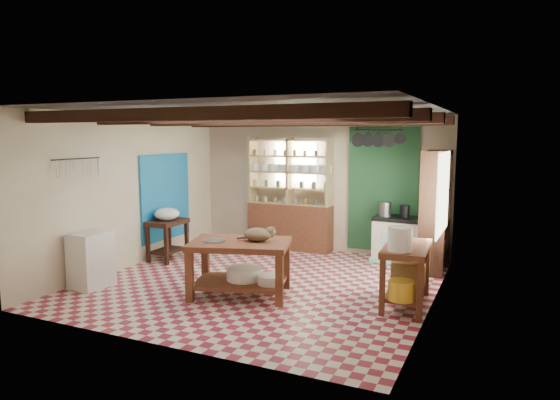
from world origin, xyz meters
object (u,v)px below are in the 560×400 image
at_px(work_table, 240,268).
at_px(right_counter, 406,275).
at_px(prep_table, 168,240).
at_px(white_cabinet, 91,260).
at_px(cat, 258,234).
at_px(stove, 398,240).

bearing_deg(work_table, right_counter, -3.26).
xyz_separation_m(prep_table, right_counter, (4.38, -0.67, 0.04)).
xyz_separation_m(work_table, white_cabinet, (-2.19, -0.59, 0.02)).
xyz_separation_m(right_counter, cat, (-1.98, -0.42, 0.46)).
bearing_deg(cat, white_cabinet, 169.29).
xyz_separation_m(white_cabinet, right_counter, (4.40, 1.13, -0.01)).
bearing_deg(prep_table, stove, 21.35).
xyz_separation_m(stove, right_counter, (0.56, -2.25, -0.00)).
height_order(work_table, prep_table, work_table).
bearing_deg(stove, work_table, -117.93).
bearing_deg(stove, right_counter, -73.42).
xyz_separation_m(work_table, prep_table, (-2.17, 1.21, -0.02)).
bearing_deg(white_cabinet, work_table, 19.10).
height_order(stove, right_counter, stove).
bearing_deg(prep_table, work_table, -30.27).
bearing_deg(right_counter, cat, -171.89).
bearing_deg(cat, work_table, -178.69).
distance_m(work_table, stove, 3.24).
relative_size(stove, cat, 2.02).
distance_m(work_table, right_counter, 2.27).
relative_size(stove, prep_table, 1.14).
distance_m(stove, right_counter, 2.32).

